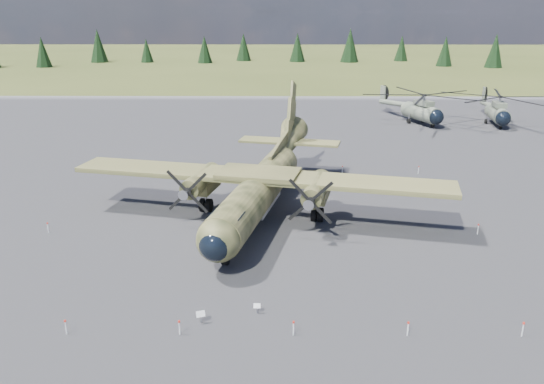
{
  "coord_description": "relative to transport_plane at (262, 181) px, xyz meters",
  "views": [
    {
      "loc": [
        1.09,
        -37.51,
        16.17
      ],
      "look_at": [
        0.73,
        2.0,
        2.71
      ],
      "focal_mm": 35.0,
      "sensor_mm": 36.0,
      "label": 1
    }
  ],
  "objects": [
    {
      "name": "treeline",
      "position": [
        10.41,
        1.76,
        1.88
      ],
      "size": [
        316.92,
        315.51,
        11.0
      ],
      "color": "black",
      "rests_on": "ground"
    },
    {
      "name": "helicopter_near",
      "position": [
        22.94,
        37.8,
        0.35
      ],
      "size": [
        23.6,
        23.6,
        4.62
      ],
      "rotation": [
        0.0,
        0.0,
        0.38
      ],
      "color": "slate",
      "rests_on": "ground"
    },
    {
      "name": "transport_plane",
      "position": [
        0.0,
        0.0,
        0.0
      ],
      "size": [
        30.83,
        27.65,
        10.2
      ],
      "rotation": [
        0.0,
        0.0,
        -0.22
      ],
      "color": "#33371E",
      "rests_on": "ground"
    },
    {
      "name": "ground",
      "position": [
        0.12,
        -4.23,
        -2.93
      ],
      "size": [
        500.0,
        500.0,
        0.0
      ],
      "primitive_type": "plane",
      "color": "brown",
      "rests_on": "ground"
    },
    {
      "name": "helicopter_mid",
      "position": [
        34.18,
        37.18,
        0.23
      ],
      "size": [
        19.95,
        21.74,
        4.46
      ],
      "rotation": [
        0.0,
        0.0,
        -0.15
      ],
      "color": "slate",
      "rests_on": "ground"
    },
    {
      "name": "apron",
      "position": [
        0.12,
        5.77,
        -2.93
      ],
      "size": [
        120.0,
        120.0,
        0.04
      ],
      "primitive_type": "cube",
      "color": "slate",
      "rests_on": "ground"
    },
    {
      "name": "info_placard_right",
      "position": [
        0.13,
        -15.58,
        -2.52
      ],
      "size": [
        0.4,
        0.19,
        0.62
      ],
      "rotation": [
        0.0,
        0.0,
        -0.06
      ],
      "color": "gray",
      "rests_on": "ground"
    },
    {
      "name": "info_placard_left",
      "position": [
        -2.91,
        -16.62,
        -2.43
      ],
      "size": [
        0.52,
        0.35,
        0.76
      ],
      "rotation": [
        0.0,
        0.0,
        0.34
      ],
      "color": "gray",
      "rests_on": "ground"
    },
    {
      "name": "barrier_fence",
      "position": [
        -0.34,
        -4.31,
        -2.42
      ],
      "size": [
        33.12,
        29.62,
        0.85
      ],
      "color": "white",
      "rests_on": "ground"
    }
  ]
}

